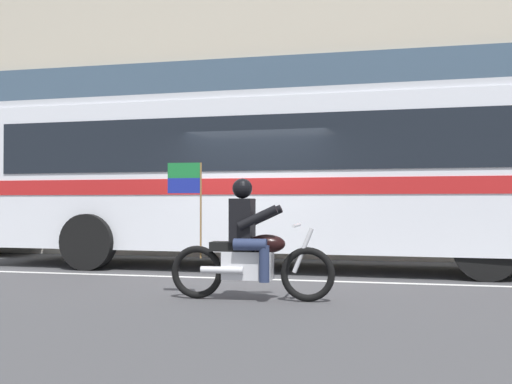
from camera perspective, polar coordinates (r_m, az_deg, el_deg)
ground_plane at (r=11.20m, az=-0.10°, el=-7.34°), size 60.00×60.00×0.00m
sidewalk_curb at (r=16.17m, az=4.27°, el=-5.08°), size 28.00×3.80×0.15m
lane_center_stripe at (r=10.63m, az=-0.89°, el=-7.67°), size 26.60×0.14×0.01m
office_building_facade at (r=19.18m, az=5.43°, el=15.64°), size 28.00×0.89×13.41m
transit_bus at (r=12.21m, az=3.57°, el=2.05°), size 11.99×2.92×3.22m
motorcycle_with_rider at (r=8.30m, az=-0.58°, el=-4.99°), size 2.19×0.64×1.78m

